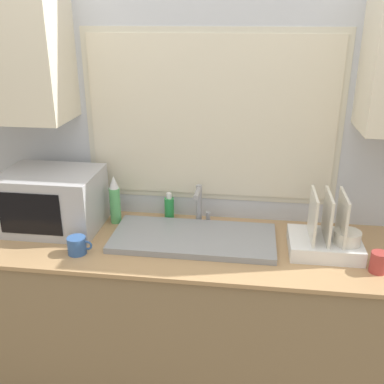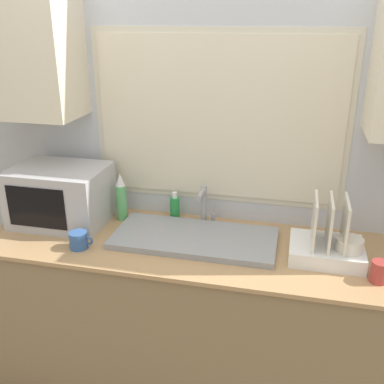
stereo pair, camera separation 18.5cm
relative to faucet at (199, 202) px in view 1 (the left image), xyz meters
The scene contains 10 objects.
countertop 0.61m from the faucet, 78.40° to the right, with size 2.18×0.67×0.90m.
wall_back 0.38m from the faucet, 64.90° to the left, with size 6.00×0.38×2.60m.
sink_basin 0.23m from the faucet, 91.43° to the right, with size 0.80×0.37×0.03m.
faucet is the anchor object (origin of this frame).
microwave 0.76m from the faucet, 169.41° to the right, with size 0.48×0.36×0.30m.
dish_rack 0.67m from the faucet, 19.55° to the right, with size 0.33×0.27×0.29m.
spray_bottle 0.45m from the faucet, behind, with size 0.06×0.06×0.26m.
soap_bottle 0.18m from the faucet, 169.67° to the left, with size 0.05×0.05×0.15m.
mug_near_sink 0.66m from the faucet, 142.97° to the right, with size 0.12×0.09×0.08m.
mug_by_rack 0.91m from the faucet, 24.35° to the right, with size 0.11×0.07×0.09m.
Camera 1 is at (0.21, -1.61, 1.94)m, focal length 42.00 mm.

